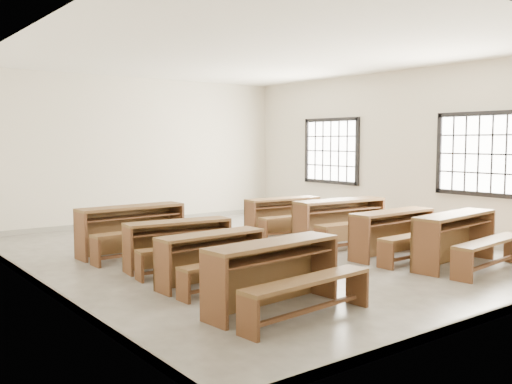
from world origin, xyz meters
TOP-DOWN VIEW (x-y plane):
  - room at (0.09, 0.00)m, footprint 8.50×8.50m
  - desk_set_0 at (-1.74, -2.66)m, footprint 1.73×1.01m
  - desk_set_1 at (-1.68, -1.33)m, footprint 1.51×0.85m
  - desk_set_2 at (-1.56, -0.26)m, footprint 1.61×0.96m
  - desk_set_3 at (-1.65, 1.10)m, footprint 1.77×0.96m
  - desk_set_4 at (1.75, -2.57)m, footprint 1.82×1.09m
  - desk_set_5 at (1.54, -1.58)m, footprint 1.64×0.89m
  - desk_set_6 at (1.65, -0.32)m, footprint 1.84×1.05m
  - desk_set_7 at (1.63, 1.23)m, footprint 1.63×0.96m

SIDE VIEW (x-z plane):
  - desk_set_1 at x=-1.68m, z-range 0.05..0.72m
  - desk_set_2 at x=-1.56m, z-range 0.06..0.75m
  - desk_set_7 at x=1.63m, z-range 0.06..0.76m
  - desk_set_5 at x=1.54m, z-range 0.06..0.79m
  - desk_set_0 at x=-1.74m, z-range 0.06..0.81m
  - desk_set_4 at x=1.75m, z-range 0.06..0.84m
  - desk_set_3 at x=-1.65m, z-range 0.06..0.85m
  - desk_set_6 at x=1.65m, z-range 0.07..0.86m
  - room at x=0.09m, z-range 0.54..3.74m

